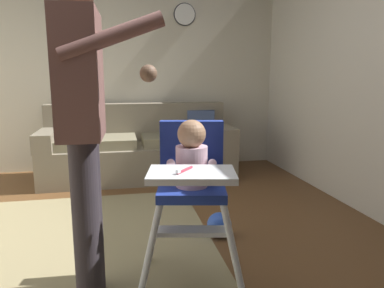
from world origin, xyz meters
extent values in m
cube|color=brown|center=(0.00, 0.00, -0.05)|extent=(5.86, 6.61, 0.10)
cube|color=beige|center=(0.00, 2.54, 1.29)|extent=(5.06, 0.06, 2.59)
cube|color=#8E815B|center=(-0.30, -0.11, 0.00)|extent=(1.99, 2.87, 0.01)
cube|color=#786E5B|center=(0.28, 1.96, 0.20)|extent=(2.19, 0.84, 0.40)
cube|color=#786E5B|center=(0.28, 2.29, 0.63)|extent=(2.19, 0.22, 0.46)
cube|color=#786E5B|center=(-0.72, 1.96, 0.50)|extent=(0.20, 0.84, 0.20)
cube|color=#786E5B|center=(1.28, 1.96, 0.50)|extent=(0.20, 0.84, 0.20)
cube|color=#7C755A|center=(-0.20, 1.91, 0.46)|extent=(0.88, 0.60, 0.11)
cube|color=#7C755A|center=(0.76, 1.91, 0.46)|extent=(0.88, 0.60, 0.11)
cube|color=#3D4C75|center=(1.07, 2.16, 0.60)|extent=(0.35, 0.17, 0.34)
cylinder|color=white|center=(0.18, -0.57, 0.27)|extent=(0.19, 0.14, 0.56)
cylinder|color=white|center=(0.61, -0.65, 0.27)|extent=(0.14, 0.19, 0.56)
cylinder|color=white|center=(0.26, -0.13, 0.27)|extent=(0.14, 0.19, 0.56)
cylinder|color=white|center=(0.69, -0.22, 0.27)|extent=(0.19, 0.14, 0.56)
cube|color=navy|center=(0.44, -0.39, 0.57)|extent=(0.42, 0.42, 0.05)
cube|color=navy|center=(0.47, -0.25, 0.77)|extent=(0.37, 0.14, 0.33)
cube|color=white|center=(0.38, -0.68, 0.74)|extent=(0.44, 0.33, 0.03)
cube|color=white|center=(0.41, -0.50, 0.38)|extent=(0.41, 0.18, 0.02)
cylinder|color=#DBB0C4|center=(0.43, -0.41, 0.71)|extent=(0.20, 0.20, 0.22)
sphere|color=#997051|center=(0.43, -0.42, 0.89)|extent=(0.15, 0.15, 0.15)
cylinder|color=#DBB0C4|center=(0.32, -0.43, 0.72)|extent=(0.07, 0.15, 0.10)
cylinder|color=#DBB0C4|center=(0.53, -0.47, 0.72)|extent=(0.07, 0.15, 0.10)
cylinder|color=#CC384C|center=(0.35, -0.67, 0.76)|extent=(0.09, 0.11, 0.01)
cube|color=white|center=(0.31, -0.72, 0.77)|extent=(0.02, 0.03, 0.02)
cylinder|color=#322C32|center=(-0.12, -0.43, 0.44)|extent=(0.14, 0.14, 0.88)
cylinder|color=#322C32|center=(-0.12, -0.31, 0.44)|extent=(0.14, 0.14, 0.88)
cube|color=brown|center=(-0.12, -0.37, 1.19)|extent=(0.21, 0.41, 0.62)
cylinder|color=brown|center=(0.04, -0.56, 1.35)|extent=(0.48, 0.09, 0.23)
sphere|color=brown|center=(0.20, -0.57, 1.19)|extent=(0.08, 0.08, 0.08)
cylinder|color=brown|center=(-0.11, -0.13, 1.19)|extent=(0.07, 0.07, 0.55)
sphere|color=#284CB7|center=(0.77, 0.19, 0.09)|extent=(0.19, 0.19, 0.19)
cylinder|color=white|center=(0.93, 2.49, 1.97)|extent=(0.26, 0.03, 0.26)
cylinder|color=black|center=(0.93, 2.50, 1.97)|extent=(0.28, 0.02, 0.28)
camera|label=1|loc=(0.06, -2.24, 1.18)|focal=33.54mm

